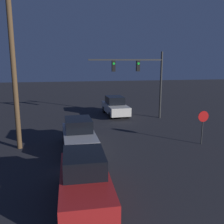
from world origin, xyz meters
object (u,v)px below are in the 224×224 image
at_px(car_near, 85,178).
at_px(utility_pole, 13,65).
at_px(car_far, 115,106).
at_px(car_mid, 79,135).
at_px(traffic_signal_mast, 142,74).
at_px(stop_sign, 203,121).

height_order(car_near, utility_pole, utility_pole).
bearing_deg(car_far, car_mid, 63.07).
bearing_deg(utility_pole, car_near, -61.95).
height_order(car_near, car_mid, same).
relative_size(car_mid, utility_pole, 0.48).
xyz_separation_m(car_far, traffic_signal_mast, (1.98, -1.67, 3.07)).
relative_size(car_near, car_mid, 0.99).
bearing_deg(utility_pole, traffic_signal_mast, 33.32).
height_order(car_far, stop_sign, stop_sign).
bearing_deg(traffic_signal_mast, car_far, 139.79).
bearing_deg(car_far, traffic_signal_mast, 137.08).
distance_m(car_far, stop_sign, 9.72).
relative_size(traffic_signal_mast, utility_pole, 0.69).
xyz_separation_m(car_far, stop_sign, (3.59, -9.02, 0.58)).
relative_size(traffic_signal_mast, stop_sign, 3.09).
xyz_separation_m(car_near, traffic_signal_mast, (5.88, 12.29, 3.07)).
distance_m(stop_sign, utility_pole, 11.40).
relative_size(stop_sign, utility_pole, 0.22).
bearing_deg(car_mid, car_near, 87.15).
height_order(car_near, stop_sign, stop_sign).
height_order(traffic_signal_mast, utility_pole, utility_pole).
relative_size(car_far, traffic_signal_mast, 0.70).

